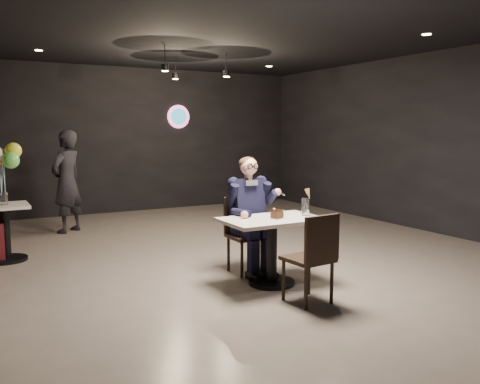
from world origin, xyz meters
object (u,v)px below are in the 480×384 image
sundae_glass (305,207)px  balloon_vase (3,198)px  chair_far (247,235)px  side_table (5,233)px  main_table (272,251)px  chair_near (308,257)px  passerby (67,182)px  seated_man (247,214)px

sundae_glass → balloon_vase: sundae_glass is taller
chair_far → side_table: bearing=141.7°
balloon_vase → sundae_glass: bearing=-41.1°
chair_far → main_table: bearing=-90.0°
sundae_glass → balloon_vase: (-2.95, 2.58, -0.02)m
chair_far → balloon_vase: chair_far is taller
side_table → main_table: bearing=-45.2°
chair_near → side_table: size_ratio=1.23×
main_table → side_table: bearing=134.8°
passerby → chair_near: bearing=67.2°
balloon_vase → side_table: bearing=0.0°
seated_man → balloon_vase: bearing=141.7°
chair_far → balloon_vase: size_ratio=5.68×
chair_far → balloon_vase: (-2.53, 1.99, 0.37)m
chair_near → passerby: bearing=101.7°
main_table → passerby: bearing=109.4°
chair_far → passerby: size_ratio=0.54×
sundae_glass → passerby: (-1.88, 4.14, 0.01)m
side_table → passerby: size_ratio=0.44×
main_table → side_table: same height
chair_near → balloon_vase: 4.11m
sundae_glass → seated_man: bearing=126.3°
chair_far → sundae_glass: bearing=-53.7°
passerby → main_table: bearing=69.8°
sundae_glass → passerby: 4.55m
seated_man → side_table: bearing=141.7°
chair_far → balloon_vase: 3.24m
chair_near → sundae_glass: size_ratio=4.72×
chair_far → seated_man: (0.00, 0.00, 0.26)m
sundae_glass → passerby: bearing=114.4°
side_table → balloon_vase: bearing=0.0°
sundae_glass → main_table: bearing=175.7°
chair_far → passerby: 3.87m
chair_far → passerby: passerby is taller
sundae_glass → passerby: size_ratio=0.11×
seated_man → passerby: passerby is taller
side_table → passerby: bearing=55.6°
main_table → side_table: (-2.53, 2.54, 0.00)m
sundae_glass → balloon_vase: size_ratio=1.20×
side_table → balloon_vase: (0.00, 0.00, 0.46)m
seated_man → passerby: size_ratio=0.84×
chair_far → sundae_glass: (0.43, -0.58, 0.39)m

